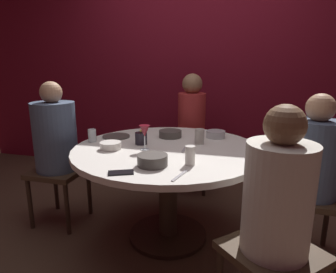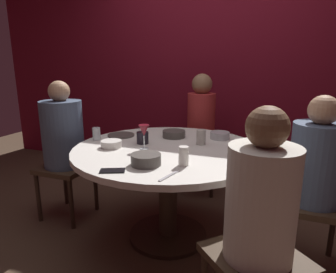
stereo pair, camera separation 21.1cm
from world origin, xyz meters
name	(u,v)px [view 1 (the left image)]	position (x,y,z in m)	size (l,w,h in m)	color
ground_plane	(168,236)	(0.00, 0.00, 0.00)	(8.00, 8.00, 0.00)	#4C3828
back_wall	(201,65)	(0.00, 1.52, 1.30)	(6.00, 0.10, 2.60)	maroon
dining_table	(168,166)	(0.00, 0.00, 0.58)	(1.37, 1.37, 0.73)	silver
seated_diner_left	(55,139)	(-0.94, 0.00, 0.73)	(0.40, 0.40, 1.18)	#3F2D1E
seated_diner_back	(192,120)	(0.00, 0.97, 0.75)	(0.40, 0.40, 1.22)	#3F2D1E
seated_diner_right	(314,161)	(0.98, 0.00, 0.71)	(0.40, 0.40, 1.14)	#3F2D1E
seated_diner_front_right	(277,202)	(0.69, -0.69, 0.71)	(0.57, 0.57, 1.16)	#3F2D1E
candle_holder	(141,138)	(-0.22, 0.03, 0.77)	(0.09, 0.09, 0.11)	black
wine_glass	(145,132)	(-0.14, -0.10, 0.85)	(0.08, 0.08, 0.18)	silver
dinner_plate	(116,136)	(-0.49, 0.18, 0.73)	(0.22, 0.22, 0.01)	#4C4742
cell_phone	(121,173)	(-0.12, -0.57, 0.73)	(0.07, 0.14, 0.01)	black
bowl_serving_large	(216,134)	(0.31, 0.37, 0.75)	(0.15, 0.15, 0.06)	#B7B7BC
bowl_salad_center	(170,134)	(-0.06, 0.29, 0.75)	(0.19, 0.19, 0.06)	#4C4742
bowl_small_white	(153,160)	(0.01, -0.40, 0.76)	(0.18, 0.18, 0.07)	#4C4742
bowl_sauce_side	(111,146)	(-0.38, -0.15, 0.75)	(0.15, 0.15, 0.05)	silver
cup_near_candle	(92,136)	(-0.61, 0.00, 0.78)	(0.06, 0.06, 0.10)	silver
cup_by_left_diner	(199,136)	(0.20, 0.16, 0.78)	(0.07, 0.07, 0.11)	#B2ADA3
cup_by_right_diner	(190,155)	(0.22, -0.33, 0.78)	(0.06, 0.06, 0.12)	silver
fork_near_plate	(185,148)	(0.13, -0.01, 0.73)	(0.02, 0.18, 0.01)	#B7B7BC
knife_near_plate	(180,175)	(0.20, -0.53, 0.73)	(0.02, 0.18, 0.01)	#B7B7BC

